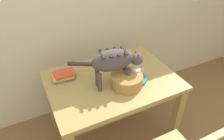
% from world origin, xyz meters
% --- Properties ---
extents(wall_rear, '(5.35, 0.11, 2.50)m').
position_xyz_m(wall_rear, '(-0.00, 1.66, 1.25)').
color(wall_rear, beige).
rests_on(wall_rear, ground_plane).
extents(dining_table, '(1.14, 0.82, 0.74)m').
position_xyz_m(dining_table, '(-0.02, 1.02, 0.64)').
color(dining_table, tan).
rests_on(dining_table, ground_plane).
extents(cat, '(0.62, 0.19, 0.35)m').
position_xyz_m(cat, '(-0.03, 0.95, 0.98)').
color(cat, '#4C4142').
rests_on(cat, dining_table).
extents(saucer_bowl, '(0.21, 0.21, 0.03)m').
position_xyz_m(saucer_bowl, '(0.16, 0.92, 0.76)').
color(saucer_bowl, teal).
rests_on(saucer_bowl, dining_table).
extents(coffee_mug, '(0.12, 0.08, 0.09)m').
position_xyz_m(coffee_mug, '(0.17, 0.92, 0.82)').
color(coffee_mug, white).
rests_on(coffee_mug, saucer_bowl).
extents(magazine, '(0.29, 0.20, 0.01)m').
position_xyz_m(magazine, '(0.17, 1.25, 0.74)').
color(magazine, '#539E60').
rests_on(magazine, dining_table).
extents(book_stack, '(0.21, 0.15, 0.06)m').
position_xyz_m(book_stack, '(-0.40, 1.22, 0.77)').
color(book_stack, '#3880BF').
rests_on(book_stack, dining_table).
extents(wicker_basket, '(0.27, 0.27, 0.11)m').
position_xyz_m(wicker_basket, '(0.06, 0.89, 0.80)').
color(wicker_basket, '#AF793C').
rests_on(wicker_basket, dining_table).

